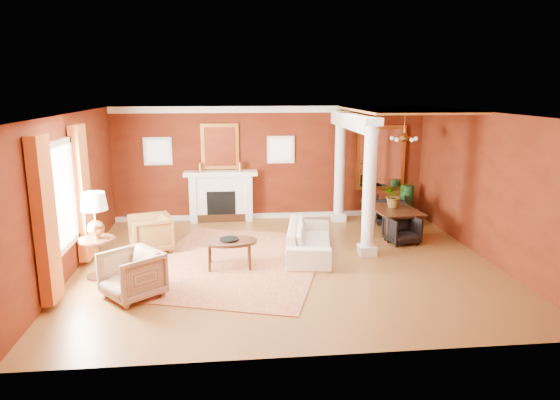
{
  "coord_description": "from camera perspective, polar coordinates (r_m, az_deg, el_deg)",
  "views": [
    {
      "loc": [
        -1.09,
        -9.23,
        3.38
      ],
      "look_at": [
        -0.08,
        0.51,
        1.15
      ],
      "focal_mm": 32.0,
      "sensor_mm": 36.0,
      "label": 1
    }
  ],
  "objects": [
    {
      "name": "side_table",
      "position": [
        9.43,
        -20.35,
        -2.19
      ],
      "size": [
        0.63,
        0.63,
        1.57
      ],
      "rotation": [
        0.0,
        0.0,
        0.1
      ],
      "color": "black",
      "rests_on": "ground"
    },
    {
      "name": "flank_window_right",
      "position": [
        12.86,
        0.08,
        5.78
      ],
      "size": [
        0.7,
        0.07,
        0.7
      ],
      "color": "white",
      "rests_on": "room_shell"
    },
    {
      "name": "dining_chair_near",
      "position": [
        11.31,
        13.79,
        -3.19
      ],
      "size": [
        0.74,
        0.71,
        0.66
      ],
      "primitive_type": "imported",
      "rotation": [
        0.0,
        0.0,
        0.18
      ],
      "color": "black",
      "rests_on": "ground"
    },
    {
      "name": "ground",
      "position": [
        9.89,
        0.74,
        -7.16
      ],
      "size": [
        8.0,
        8.0,
        0.0
      ],
      "primitive_type": "plane",
      "color": "brown",
      "rests_on": "ground"
    },
    {
      "name": "dining_mirror",
      "position": [
        13.42,
        11.46,
        4.74
      ],
      "size": [
        1.3,
        0.07,
        1.7
      ],
      "color": "gold",
      "rests_on": "room_shell"
    },
    {
      "name": "sofa",
      "position": [
        10.25,
        3.4,
        -3.93
      ],
      "size": [
        1.01,
        2.27,
        0.86
      ],
      "primitive_type": "imported",
      "rotation": [
        0.0,
        0.0,
        1.4
      ],
      "color": "beige",
      "rests_on": "ground"
    },
    {
      "name": "crown_trim",
      "position": [
        12.75,
        -1.05,
        10.32
      ],
      "size": [
        8.0,
        0.08,
        0.16
      ],
      "primitive_type": "cube",
      "color": "white",
      "rests_on": "room_shell"
    },
    {
      "name": "potted_plant",
      "position": [
        11.91,
        12.98,
        1.89
      ],
      "size": [
        0.68,
        0.71,
        0.44
      ],
      "primitive_type": "imported",
      "rotation": [
        0.0,
        0.0,
        0.37
      ],
      "color": "#26591E",
      "rests_on": "dining_table"
    },
    {
      "name": "coffee_table",
      "position": [
        9.53,
        -5.82,
        -4.86
      ],
      "size": [
        1.07,
        1.07,
        0.54
      ],
      "rotation": [
        0.0,
        0.0,
        -0.13
      ],
      "color": "black",
      "rests_on": "ground"
    },
    {
      "name": "header_beam",
      "position": [
        11.5,
        8.21,
        8.92
      ],
      "size": [
        0.3,
        3.2,
        0.32
      ],
      "primitive_type": "cube",
      "color": "white",
      "rests_on": "column_front"
    },
    {
      "name": "fireplace",
      "position": [
        12.84,
        -6.74,
        0.45
      ],
      "size": [
        1.85,
        0.42,
        1.29
      ],
      "color": "white",
      "rests_on": "ground"
    },
    {
      "name": "base_trim",
      "position": [
        13.16,
        -1.0,
        -1.78
      ],
      "size": [
        8.0,
        0.08,
        0.12
      ],
      "primitive_type": "cube",
      "color": "white",
      "rests_on": "ground"
    },
    {
      "name": "dining_chair_far",
      "position": [
        12.87,
        12.54,
        -0.97
      ],
      "size": [
        0.91,
        0.88,
        0.75
      ],
      "primitive_type": "imported",
      "rotation": [
        0.0,
        0.0,
        2.83
      ],
      "color": "black",
      "rests_on": "ground"
    },
    {
      "name": "green_urn",
      "position": [
        13.41,
        14.25,
        -0.62
      ],
      "size": [
        0.38,
        0.38,
        0.9
      ],
      "color": "#133E19",
      "rests_on": "ground"
    },
    {
      "name": "column_front",
      "position": [
        10.12,
        10.18,
        1.5
      ],
      "size": [
        0.36,
        0.36,
        2.8
      ],
      "color": "white",
      "rests_on": "ground"
    },
    {
      "name": "amber_ceiling",
      "position": [
        11.67,
        14.0,
        9.96
      ],
      "size": [
        2.3,
        3.4,
        0.04
      ],
      "primitive_type": "cube",
      "color": "gold",
      "rests_on": "room_shell"
    },
    {
      "name": "overmantel_mirror",
      "position": [
        12.77,
        -6.88,
        6.09
      ],
      "size": [
        0.95,
        0.07,
        1.15
      ],
      "color": "gold",
      "rests_on": "fireplace"
    },
    {
      "name": "armchair_leopard",
      "position": [
        10.77,
        -14.58,
        -3.52
      ],
      "size": [
        0.99,
        1.02,
        0.85
      ],
      "primitive_type": "imported",
      "rotation": [
        0.0,
        0.0,
        -1.27
      ],
      "color": "black",
      "rests_on": "ground"
    },
    {
      "name": "dining_table",
      "position": [
        12.08,
        12.79,
        -1.37
      ],
      "size": [
        0.73,
        1.77,
        0.96
      ],
      "primitive_type": "imported",
      "rotation": [
        0.0,
        0.0,
        1.64
      ],
      "color": "black",
      "rests_on": "ground"
    },
    {
      "name": "chandelier",
      "position": [
        11.78,
        13.99,
        6.94
      ],
      "size": [
        0.6,
        0.62,
        0.75
      ],
      "color": "#AC7A36",
      "rests_on": "room_shell"
    },
    {
      "name": "column_back",
      "position": [
        12.69,
        6.84,
        3.89
      ],
      "size": [
        0.36,
        0.36,
        2.8
      ],
      "color": "white",
      "rests_on": "ground"
    },
    {
      "name": "armchair_stripe",
      "position": [
        8.54,
        -16.58,
        -7.96
      ],
      "size": [
        1.13,
        1.14,
        0.86
      ],
      "primitive_type": "imported",
      "rotation": [
        0.0,
        0.0,
        -0.87
      ],
      "color": "tan",
      "rests_on": "ground"
    },
    {
      "name": "coffee_book",
      "position": [
        9.53,
        -6.27,
        -3.93
      ],
      "size": [
        0.15,
        0.03,
        0.21
      ],
      "primitive_type": "imported",
      "rotation": [
        0.0,
        0.0,
        0.09
      ],
      "color": "black",
      "rests_on": "coffee_table"
    },
    {
      "name": "rug",
      "position": [
        9.92,
        -5.09,
        -7.08
      ],
      "size": [
        4.33,
        5.03,
        0.02
      ],
      "primitive_type": "cube",
      "rotation": [
        0.0,
        0.0,
        -0.3
      ],
      "color": "maroon",
      "rests_on": "ground"
    },
    {
      "name": "room_shell",
      "position": [
        9.39,
        0.78,
        4.49
      ],
      "size": [
        8.04,
        7.04,
        2.92
      ],
      "color": "#62220D",
      "rests_on": "ground"
    },
    {
      "name": "flank_window_left",
      "position": [
        12.91,
        -13.8,
        5.44
      ],
      "size": [
        0.7,
        0.07,
        0.7
      ],
      "color": "white",
      "rests_on": "room_shell"
    },
    {
      "name": "left_window",
      "position": [
        9.28,
        -23.39,
        -0.41
      ],
      "size": [
        0.21,
        2.55,
        2.6
      ],
      "color": "white",
      "rests_on": "room_shell"
    }
  ]
}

